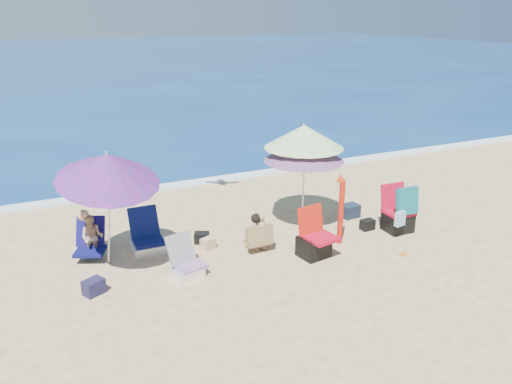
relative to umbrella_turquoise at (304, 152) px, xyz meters
name	(u,v)px	position (x,y,z in m)	size (l,w,h in m)	color
ground	(293,262)	(-0.94, -1.34, -1.68)	(120.00, 120.00, 0.00)	#D8BC84
sea	(61,61)	(-0.94, 43.66, -1.73)	(120.00, 80.00, 0.12)	navy
foam	(202,182)	(-0.94, 3.76, -1.66)	(120.00, 0.50, 0.04)	white
umbrella_turquoise	(304,152)	(0.00, 0.00, 0.00)	(1.76, 1.76, 1.91)	white
umbrella_striped	(304,136)	(0.10, 0.19, 0.26)	(1.76, 1.76, 2.22)	silver
umbrella_blue	(108,168)	(-3.95, -0.36, 0.26)	(2.15, 2.20, 2.37)	silver
furled_umbrella	(341,206)	(0.28, -1.00, -0.88)	(0.20, 0.20, 1.46)	red
chair_navy	(147,240)	(-3.27, 0.30, -1.47)	(0.60, 0.73, 0.80)	#0D1349
chair_rainbow	(186,265)	(-2.89, -0.96, -1.50)	(0.66, 0.73, 0.69)	#D95A4C
camp_chair_left	(314,242)	(-0.47, -1.28, -1.39)	(0.69, 0.70, 0.95)	#AF0C23
camp_chair_right	(399,215)	(1.73, -1.04, -1.31)	(0.66, 0.73, 1.03)	#AA0C25
person_center	(259,233)	(-1.32, -0.66, -1.30)	(0.54, 0.44, 0.78)	tan
person_left	(91,237)	(-4.27, 0.40, -1.24)	(0.71, 0.84, 0.97)	tan
bag_navy_a	(94,287)	(-4.46, -0.93, -1.55)	(0.40, 0.36, 0.25)	#1C1A39
bag_black_a	(202,238)	(-2.20, 0.17, -1.57)	(0.36, 0.32, 0.21)	black
bag_tan	(208,244)	(-2.19, -0.15, -1.57)	(0.32, 0.28, 0.22)	tan
bag_navy_b	(350,211)	(1.27, 0.04, -1.53)	(0.41, 0.32, 0.29)	#172132
bag_black_b	(367,225)	(1.20, -0.70, -1.57)	(0.30, 0.22, 0.22)	black
orange_item	(403,254)	(1.11, -1.97, -1.67)	(0.21, 0.13, 0.03)	orange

